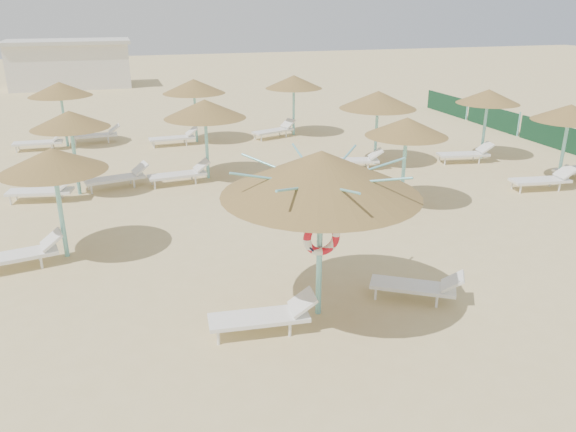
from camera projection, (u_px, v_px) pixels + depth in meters
name	position (u px, v px, depth m)	size (l,w,h in m)	color
ground	(321.00, 318.00, 10.80)	(120.00, 120.00, 0.00)	#D4BC81
main_palapa	(321.00, 174.00, 9.96)	(3.63, 3.63, 3.26)	#7AD1D4
lounger_main_a	(266.00, 315.00, 10.23)	(2.01, 0.76, 0.71)	white
lounger_main_b	(419.00, 286.00, 11.35)	(1.84, 1.43, 0.66)	white
palapa_field	(269.00, 105.00, 19.80)	(20.29, 14.17, 2.71)	#7AD1D4
service_hut	(70.00, 63.00, 39.78)	(8.40, 4.40, 3.25)	silver
windbreak_fence	(553.00, 135.00, 23.39)	(0.08, 19.84, 1.10)	#18492D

